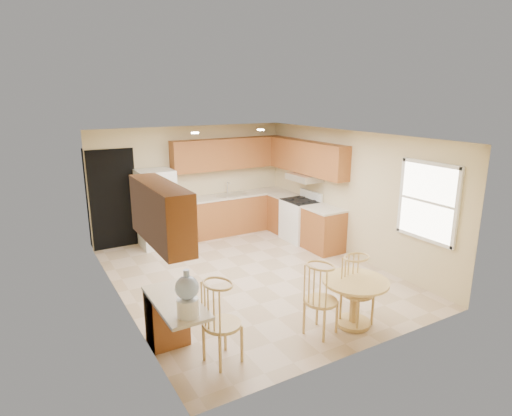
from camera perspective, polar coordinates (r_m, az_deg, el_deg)
floor at (r=7.82m, az=-0.65°, el=-9.00°), size 5.50×5.50×0.00m
ceiling at (r=7.18m, az=-0.71°, el=9.56°), size 4.50×5.50×0.02m
wall_back at (r=9.83m, az=-8.57°, el=3.49°), size 4.50×0.02×2.50m
wall_front at (r=5.30m, az=14.17°, el=-6.80°), size 4.50×0.02×2.50m
wall_left at (r=6.64m, az=-17.87°, el=-2.63°), size 0.02×5.50×2.50m
wall_right at (r=8.69m, az=12.37°, el=1.81°), size 0.02×5.50×2.50m
doorway at (r=9.38m, az=-18.46°, el=1.08°), size 0.90×0.02×2.10m
base_cab_back at (r=10.10m, az=-3.15°, el=-0.82°), size 2.75×0.60×0.87m
counter_back at (r=9.99m, az=-3.19°, el=1.70°), size 2.75×0.63×0.04m
base_cab_right_a at (r=10.13m, az=3.81°, el=-0.78°), size 0.60×0.59×0.87m
counter_right_a at (r=10.02m, az=3.86°, el=1.72°), size 0.63×0.59×0.04m
base_cab_right_b at (r=9.01m, az=8.96°, el=-2.94°), size 0.60×0.80×0.87m
counter_right_b at (r=8.88m, az=9.08°, el=-0.15°), size 0.63×0.80×0.04m
upper_cab_back at (r=9.93m, az=-3.62°, el=7.25°), size 2.75×0.33×0.70m
upper_cab_right at (r=9.40m, az=6.85°, el=6.74°), size 0.33×2.42×0.70m
upper_cab_left at (r=5.02m, az=-12.57°, el=-0.68°), size 0.33×1.40×0.70m
sink at (r=9.97m, az=-3.32°, el=1.80°), size 0.78×0.44×0.01m
range_hood at (r=9.40m, az=6.46°, el=4.09°), size 0.50×0.76×0.14m
desk_pedestal at (r=5.86m, az=-11.78°, el=-14.10°), size 0.48×0.42×0.72m
desk_top at (r=5.35m, az=-10.68°, el=-12.23°), size 0.50×1.20×0.04m
window at (r=7.40m, az=21.95°, el=0.78°), size 0.06×1.12×1.30m
can_light_a at (r=8.05m, az=-8.13°, el=9.89°), size 0.14×0.14×0.02m
can_light_b at (r=8.67m, az=0.62°, el=10.38°), size 0.14×0.14×0.02m
refrigerator at (r=9.30m, az=-13.11°, el=-0.07°), size 0.73×0.71×1.65m
stove at (r=9.57m, az=5.93°, el=-1.55°), size 0.65×0.76×1.09m
dining_table at (r=6.25m, az=13.02°, el=-11.33°), size 0.92×0.92×0.68m
chair_table_a at (r=5.82m, az=9.32°, el=-11.35°), size 0.44×0.58×1.01m
chair_table_b at (r=6.15m, az=14.06°, el=-10.18°), size 0.44×0.44×0.99m
chair_desk at (r=5.19m, az=-4.05°, el=-14.36°), size 0.46×0.60×1.04m
water_crock at (r=4.88m, az=-9.14°, el=-11.43°), size 0.27×0.27×0.55m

